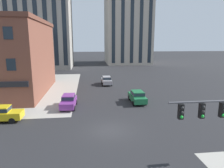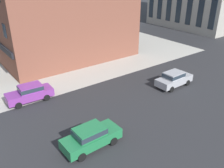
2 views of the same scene
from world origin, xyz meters
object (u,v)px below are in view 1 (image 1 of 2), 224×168
at_px(car_cross_eastbound, 137,96).
at_px(car_parked_curb, 0,113).
at_px(car_main_northbound_near, 69,101).
at_px(car_main_northbound_far, 106,80).

distance_m(car_cross_eastbound, car_parked_curb, 17.05).
xyz_separation_m(car_main_northbound_near, car_cross_eastbound, (9.40, 1.09, 0.00)).
relative_size(car_cross_eastbound, car_parked_curb, 1.00).
distance_m(car_main_northbound_far, car_cross_eastbound, 13.20).
height_order(car_main_northbound_far, car_parked_curb, same).
xyz_separation_m(car_cross_eastbound, car_parked_curb, (-16.26, -5.13, 0.00)).
bearing_deg(car_parked_curb, car_main_northbound_near, 30.55).
bearing_deg(car_main_northbound_near, car_cross_eastbound, 6.59).
relative_size(car_main_northbound_far, car_parked_curb, 1.00).
bearing_deg(car_cross_eastbound, car_main_northbound_near, -173.41).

